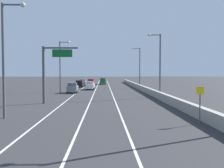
% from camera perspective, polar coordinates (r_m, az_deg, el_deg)
% --- Properties ---
extents(ground_plane, '(320.00, 320.00, 0.00)m').
position_cam_1_polar(ground_plane, '(70.73, -1.73, -0.73)').
color(ground_plane, '#2D2D30').
extents(lane_stripe_left, '(0.16, 130.00, 0.00)m').
position_cam_1_polar(lane_stripe_left, '(61.98, -6.80, -1.22)').
color(lane_stripe_left, silver).
rests_on(lane_stripe_left, ground_plane).
extents(lane_stripe_center, '(0.16, 130.00, 0.00)m').
position_cam_1_polar(lane_stripe_center, '(61.78, -3.56, -1.22)').
color(lane_stripe_center, silver).
rests_on(lane_stripe_center, ground_plane).
extents(lane_stripe_right, '(0.16, 130.00, 0.00)m').
position_cam_1_polar(lane_stripe_right, '(61.77, -0.32, -1.22)').
color(lane_stripe_right, silver).
rests_on(lane_stripe_right, ground_plane).
extents(jersey_barrier_right, '(0.60, 120.00, 1.10)m').
position_cam_1_polar(jersey_barrier_right, '(47.52, 8.52, -1.75)').
color(jersey_barrier_right, '#9E998E').
rests_on(jersey_barrier_right, ground_plane).
extents(overhead_sign_gantry, '(4.68, 0.36, 7.50)m').
position_cam_1_polar(overhead_sign_gantry, '(35.57, -13.40, 3.46)').
color(overhead_sign_gantry, '#47474C').
rests_on(overhead_sign_gantry, ground_plane).
extents(speed_advisory_sign, '(0.60, 0.11, 3.00)m').
position_cam_1_polar(speed_advisory_sign, '(22.08, 18.47, -3.78)').
color(speed_advisory_sign, '#4C4C51').
rests_on(speed_advisory_sign, ground_plane).
extents(lamp_post_right_second, '(2.14, 0.44, 10.33)m').
position_cam_1_polar(lamp_post_right_second, '(43.51, 10.02, 4.90)').
color(lamp_post_right_second, '#4C4C51').
rests_on(lamp_post_right_second, ground_plane).
extents(lamp_post_right_third, '(2.14, 0.44, 10.33)m').
position_cam_1_polar(lamp_post_right_third, '(67.87, 5.80, 4.11)').
color(lamp_post_right_third, '#4C4C51').
rests_on(lamp_post_right_third, ground_plane).
extents(lamp_post_left_near, '(2.14, 0.44, 10.33)m').
position_cam_1_polar(lamp_post_left_near, '(25.45, -21.90, 6.37)').
color(lamp_post_left_near, '#4C4C51').
rests_on(lamp_post_left_near, ground_plane).
extents(lamp_post_left_mid, '(2.14, 0.44, 10.33)m').
position_cam_1_polar(lamp_post_left_mid, '(54.19, -10.89, 4.45)').
color(lamp_post_left_mid, '#4C4C51').
rests_on(lamp_post_left_mid, ground_plane).
extents(car_black_0, '(1.85, 4.12, 1.92)m').
position_cam_1_polar(car_black_0, '(70.67, -7.10, 0.03)').
color(car_black_0, black).
rests_on(car_black_0, ground_plane).
extents(car_red_1, '(1.96, 4.36, 2.11)m').
position_cam_1_polar(car_red_1, '(75.93, -4.55, 0.29)').
color(car_red_1, red).
rests_on(car_red_1, ground_plane).
extents(car_green_2, '(1.99, 4.77, 2.13)m').
position_cam_1_polar(car_green_2, '(87.11, -2.04, 0.61)').
color(car_green_2, '#196033').
rests_on(car_green_2, ground_plane).
extents(car_gray_3, '(1.96, 4.05, 2.03)m').
position_cam_1_polar(car_gray_3, '(52.49, -8.51, -0.83)').
color(car_gray_3, slate).
rests_on(car_gray_3, ground_plane).
extents(car_white_4, '(1.94, 4.56, 1.95)m').
position_cam_1_polar(car_white_4, '(61.69, -4.72, -0.33)').
color(car_white_4, white).
rests_on(car_white_4, ground_plane).
extents(car_silver_5, '(2.03, 4.61, 2.02)m').
position_cam_1_polar(car_silver_5, '(80.46, -6.32, 0.38)').
color(car_silver_5, '#B7B7BC').
rests_on(car_silver_5, ground_plane).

